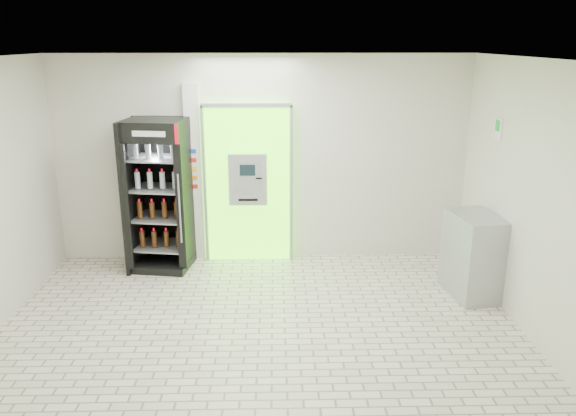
{
  "coord_description": "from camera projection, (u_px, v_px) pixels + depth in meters",
  "views": [
    {
      "loc": [
        0.2,
        -5.53,
        3.19
      ],
      "look_at": [
        0.35,
        1.2,
        1.15
      ],
      "focal_mm": 35.0,
      "sensor_mm": 36.0,
      "label": 1
    }
  ],
  "objects": [
    {
      "name": "atm_assembly",
      "position": [
        248.0,
        183.0,
        8.18
      ],
      "size": [
        1.3,
        0.24,
        2.33
      ],
      "color": "#58E514",
      "rests_on": "ground"
    },
    {
      "name": "beverage_cooler",
      "position": [
        159.0,
        198.0,
        7.93
      ],
      "size": [
        0.9,
        0.85,
        2.14
      ],
      "rotation": [
        0.0,
        0.0,
        -0.15
      ],
      "color": "black",
      "rests_on": "ground"
    },
    {
      "name": "steel_cabinet",
      "position": [
        474.0,
        256.0,
        7.15
      ],
      "size": [
        0.66,
        0.88,
        1.08
      ],
      "rotation": [
        0.0,
        0.0,
        0.15
      ],
      "color": "#9EA1A6",
      "rests_on": "ground"
    },
    {
      "name": "pillar",
      "position": [
        195.0,
        174.0,
        8.16
      ],
      "size": [
        0.22,
        0.11,
        2.6
      ],
      "color": "silver",
      "rests_on": "ground"
    },
    {
      "name": "ground",
      "position": [
        259.0,
        339.0,
        6.21
      ],
      "size": [
        6.0,
        6.0,
        0.0
      ],
      "primitive_type": "plane",
      "color": "beige",
      "rests_on": "ground"
    },
    {
      "name": "exit_sign",
      "position": [
        498.0,
        128.0,
        7.0
      ],
      "size": [
        0.02,
        0.22,
        0.26
      ],
      "color": "white",
      "rests_on": "room_shell"
    },
    {
      "name": "room_shell",
      "position": [
        256.0,
        178.0,
        5.68
      ],
      "size": [
        6.0,
        6.0,
        6.0
      ],
      "color": "silver",
      "rests_on": "ground"
    }
  ]
}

